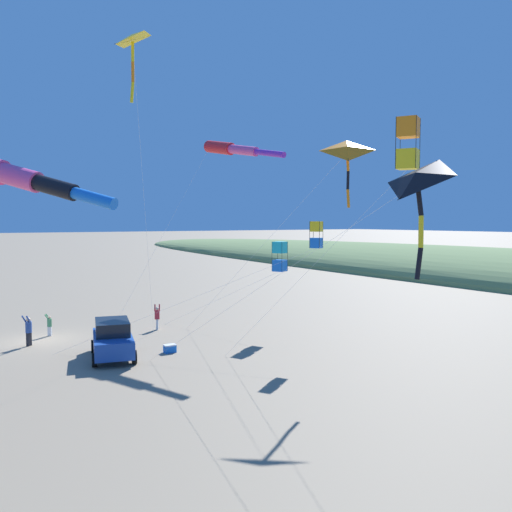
{
  "coord_description": "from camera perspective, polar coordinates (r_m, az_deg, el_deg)",
  "views": [
    {
      "loc": [
        -5.46,
        -32.55,
        6.91
      ],
      "look_at": [
        8.16,
        -10.52,
        5.2
      ],
      "focal_mm": 37.59,
      "sensor_mm": 36.0,
      "label": 1
    }
  ],
  "objects": [
    {
      "name": "kite_windsock_long_streamer_left",
      "position": [
        36.16,
        -2.57,
        11.3
      ],
      "size": [
        8.19,
        7.97,
        12.49
      ],
      "color": "red",
      "rests_on": "ground_plane"
    },
    {
      "name": "kite_box_yellow_midlevel",
      "position": [
        32.95,
        2.54,
        -0.06
      ],
      "size": [
        5.59,
        6.61,
        5.62
      ],
      "color": "#1EB7C6",
      "rests_on": "ground_plane"
    },
    {
      "name": "person_child_grey_jacket",
      "position": [
        34.69,
        -10.48,
        -6.31
      ],
      "size": [
        0.5,
        0.56,
        1.6
      ],
      "color": "silver",
      "rests_on": "ground_plane"
    },
    {
      "name": "person_child_green_jacket",
      "position": [
        34.65,
        -21.14,
        -6.75
      ],
      "size": [
        0.47,
        0.43,
        1.34
      ],
      "color": "silver",
      "rests_on": "ground_plane"
    },
    {
      "name": "parked_car",
      "position": [
        28.29,
        -15.01,
        -8.5
      ],
      "size": [
        2.88,
        4.62,
        1.85
      ],
      "color": "#1E479E",
      "rests_on": "ground_plane"
    },
    {
      "name": "ground_plane",
      "position": [
        33.72,
        -21.96,
        -8.32
      ],
      "size": [
        600.0,
        600.0,
        0.0
      ],
      "primitive_type": "plane",
      "color": "gray"
    },
    {
      "name": "kite_delta_blue_topmost",
      "position": [
        16.89,
        16.62,
        7.63
      ],
      "size": [
        4.14,
        14.85,
        8.76
      ],
      "color": "black",
      "rests_on": "ground_plane"
    },
    {
      "name": "kite_delta_green_low_center",
      "position": [
        28.15,
        -13.08,
        21.47
      ],
      "size": [
        3.93,
        6.77,
        16.01
      ],
      "color": "yellow",
      "rests_on": "ground_plane"
    },
    {
      "name": "kite_box_checkered_midright",
      "position": [
        28.92,
        6.4,
        2.25
      ],
      "size": [
        12.84,
        6.38,
        6.88
      ],
      "color": "yellow",
      "rests_on": "ground_plane"
    },
    {
      "name": "person_adult_flyer",
      "position": [
        32.31,
        -23.05,
        -7.16
      ],
      "size": [
        0.62,
        0.6,
        1.73
      ],
      "color": "#232328",
      "rests_on": "ground_plane"
    },
    {
      "name": "kite_windsock_striped_overhead",
      "position": [
        20.45,
        -24.11,
        7.71
      ],
      "size": [
        4.26,
        17.23,
        9.4
      ],
      "color": "#EF4C93",
      "rests_on": "ground_plane"
    },
    {
      "name": "kite_delta_long_streamer_right",
      "position": [
        26.61,
        9.7,
        10.92
      ],
      "size": [
        4.54,
        12.34,
        10.86
      ],
      "color": "orange",
      "rests_on": "ground_plane"
    },
    {
      "name": "kite_box_white_trailing",
      "position": [
        20.86,
        15.85,
        11.43
      ],
      "size": [
        2.85,
        10.34,
        10.68
      ],
      "color": "orange",
      "rests_on": "ground_plane"
    },
    {
      "name": "cooler_box",
      "position": [
        28.86,
        -9.16,
        -9.69
      ],
      "size": [
        0.62,
        0.42,
        0.42
      ],
      "color": "blue",
      "rests_on": "ground_plane"
    }
  ]
}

